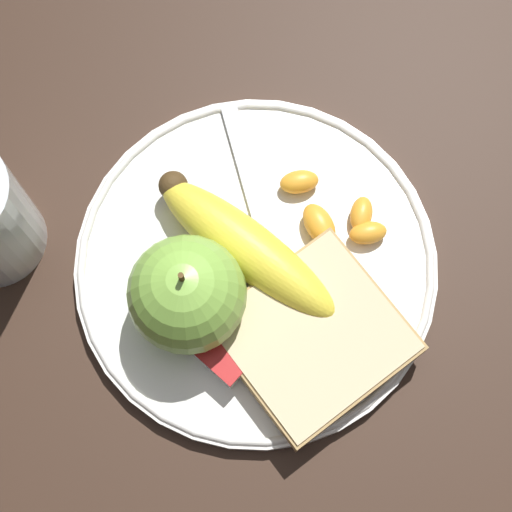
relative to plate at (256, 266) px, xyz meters
The scene contains 12 objects.
ground_plane 0.01m from the plate, ahead, with size 3.00×3.00×0.00m, color #332116.
plate is the anchor object (origin of this frame).
apple 0.07m from the plate, 167.14° to the left, with size 0.08×0.08×0.09m.
banana 0.03m from the plate, 95.87° to the left, with size 0.05×0.16×0.04m.
bread_slice 0.07m from the plate, 102.90° to the right, with size 0.13×0.13×0.02m.
fork 0.01m from the plate, ahead, with size 0.12×0.17×0.00m.
jam_packet 0.06m from the plate, 152.79° to the right, with size 0.04×0.04×0.02m.
orange_segment_0 0.05m from the plate, 56.02° to the right, with size 0.03×0.02×0.01m.
orange_segment_1 0.08m from the plate, 33.59° to the right, with size 0.03×0.03×0.02m.
orange_segment_2 0.08m from the plate, 23.27° to the right, with size 0.03×0.03×0.01m.
orange_segment_3 0.07m from the plate, 14.00° to the left, with size 0.03×0.03×0.02m.
orange_segment_4 0.05m from the plate, 17.53° to the right, with size 0.03×0.04×0.02m.
Camera 1 is at (-0.12, -0.11, 0.59)m, focal length 60.00 mm.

